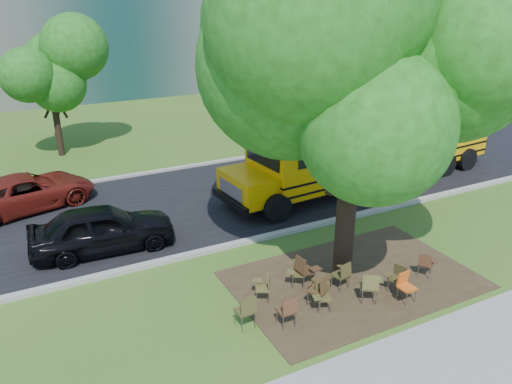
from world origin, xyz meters
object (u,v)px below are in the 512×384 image
school_bus (375,140)px  chair_9 (298,270)px  chair_0 (247,308)px  chair_6 (397,276)px  chair_8 (264,285)px  chair_1 (288,308)px  chair_3 (322,294)px  chair_7 (426,263)px  black_car (103,229)px  chair_11 (343,273)px  bg_car_red (27,192)px  main_tree (356,74)px  chair_4 (371,284)px  chair_10 (304,268)px  chair_2 (320,287)px  chair_5 (405,284)px

school_bus → chair_9: size_ratio=16.86×
chair_0 → chair_6: size_ratio=1.16×
chair_8 → school_bus: bearing=-27.4°
chair_1 → chair_3: chair_1 is taller
school_bus → chair_9: bearing=-147.1°
chair_7 → black_car: 10.08m
chair_0 → chair_11: (3.17, 0.34, -0.04)m
chair_0 → bg_car_red: (-4.25, 10.50, 0.11)m
chair_3 → main_tree: bearing=-125.3°
chair_11 → chair_1: bearing=-172.4°
school_bus → chair_4: (-6.13, -7.39, -1.28)m
chair_0 → bg_car_red: 11.32m
chair_9 → school_bus: bearing=-108.6°
school_bus → chair_8: bearing=-150.0°
bg_car_red → chair_1: bearing=-170.0°
chair_4 → chair_9: size_ratio=1.19×
chair_8 → chair_10: chair_10 is taller
chair_3 → chair_6: bearing=-168.0°
chair_9 → chair_11: chair_11 is taller
main_tree → chair_4: (-0.17, -1.48, -5.33)m
chair_2 → chair_11: size_ratio=1.10×
main_tree → chair_9: bearing=173.5°
main_tree → black_car: (-5.93, 4.84, -5.14)m
school_bus → black_car: school_bus is taller
chair_5 → chair_6: (0.15, 0.48, -0.03)m
chair_4 → chair_10: size_ratio=0.99×
school_bus → chair_10: (-7.27, -5.87, -1.28)m
chair_2 → chair_5: 2.33m
chair_6 → bg_car_red: size_ratio=0.16×
chair_1 → chair_10: (1.36, 1.40, 0.03)m
chair_8 → chair_10: bearing=-56.5°
chair_0 → bg_car_red: size_ratio=0.19×
chair_3 → chair_6: chair_6 is taller
chair_5 → chair_8: bearing=-30.2°
chair_11 → bg_car_red: (-7.41, 10.16, 0.15)m
chair_2 → bg_car_red: size_ratio=0.19×
chair_4 → chair_11: bearing=137.8°
chair_10 → chair_1: bearing=-49.2°
chair_7 → chair_11: chair_11 is taller
chair_4 → chair_10: 1.89m
chair_8 → chair_11: (2.23, -0.50, 0.04)m
chair_5 → chair_7: 1.56m
chair_0 → black_car: 6.23m
chair_4 → chair_7: bearing=38.5°
chair_0 → chair_2: bearing=-5.0°
chair_9 → chair_11: 1.27m
chair_1 → chair_3: (1.16, 0.22, -0.07)m
chair_7 → bg_car_red: 14.67m
main_tree → chair_1: (-2.66, -1.36, -5.36)m
chair_1 → chair_0: bearing=156.7°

